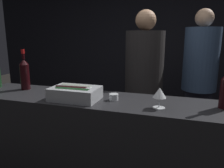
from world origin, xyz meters
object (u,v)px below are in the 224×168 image
Objects in this scene: person_in_hoodie at (199,77)px; person_blond_tee at (144,85)px; red_wine_bottle_tall at (25,73)px; candle_votive at (114,97)px; wine_glass at (160,93)px; ice_bin_with_bottles at (75,93)px.

person_blond_tee is (-0.59, -0.53, -0.03)m from person_in_hoodie.
candle_votive is at bearing -5.31° from red_wine_bottle_tall.
wine_glass is at bearing 9.18° from person_in_hoodie.
wine_glass is 0.37m from candle_votive.
candle_votive is 0.76m from person_blond_tee.
wine_glass is 0.08× the size of person_blond_tee.
person_in_hoodie is (0.34, 1.36, -0.11)m from wine_glass.
person_in_hoodie reaches higher than red_wine_bottle_tall.
red_wine_bottle_tall is at bearing -29.55° from person_in_hoodie.
person_in_hoodie reaches higher than person_blond_tee.
candle_votive is 0.04× the size of person_blond_tee.
wine_glass is (0.65, -0.01, 0.05)m from ice_bin_with_bottles.
wine_glass is at bearing -0.63° from ice_bin_with_bottles.
wine_glass reaches higher than candle_votive.
red_wine_bottle_tall reaches higher than candle_votive.
ice_bin_with_bottles is at bearing -15.20° from red_wine_bottle_tall.
red_wine_bottle_tall is 0.21× the size of person_blond_tee.
person_blond_tee is at bearing 81.87° from candle_votive.
wine_glass is at bearing -13.57° from candle_votive.
person_in_hoodie reaches higher than wine_glass.
person_in_hoodie is at bearing 37.01° from red_wine_bottle_tall.
candle_votive is (-0.35, 0.09, -0.08)m from wine_glass.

